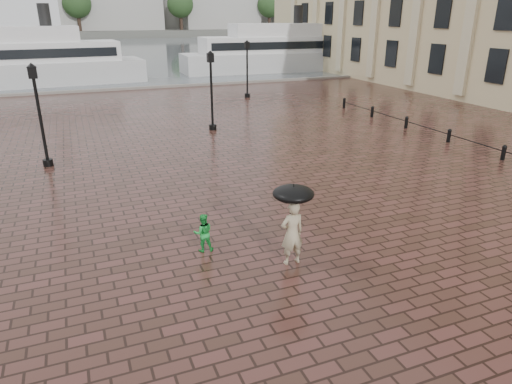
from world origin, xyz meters
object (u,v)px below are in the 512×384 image
at_px(street_lamps, 125,86).
at_px(child_pedestrian, 203,233).
at_px(adult_pedestrian, 292,233).
at_px(ferry_far, 277,52).
at_px(ferry_near, 21,62).

distance_m(street_lamps, child_pedestrian, 17.99).
bearing_deg(street_lamps, adult_pedestrian, -84.22).
bearing_deg(child_pedestrian, adult_pedestrian, 150.65).
relative_size(adult_pedestrian, ferry_far, 0.08).
bearing_deg(ferry_near, adult_pedestrian, -81.52).
xyz_separation_m(street_lamps, ferry_far, (20.62, 23.21, -0.07)).
height_order(adult_pedestrian, ferry_near, ferry_near).
height_order(street_lamps, ferry_far, ferry_far).
relative_size(adult_pedestrian, ferry_near, 0.08).
bearing_deg(street_lamps, ferry_near, 109.24).
xyz_separation_m(street_lamps, ferry_near, (-7.24, 20.74, -0.09)).
distance_m(ferry_near, ferry_far, 27.96).
height_order(street_lamps, child_pedestrian, street_lamps).
height_order(adult_pedestrian, ferry_far, ferry_far).
relative_size(street_lamps, ferry_near, 0.93).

